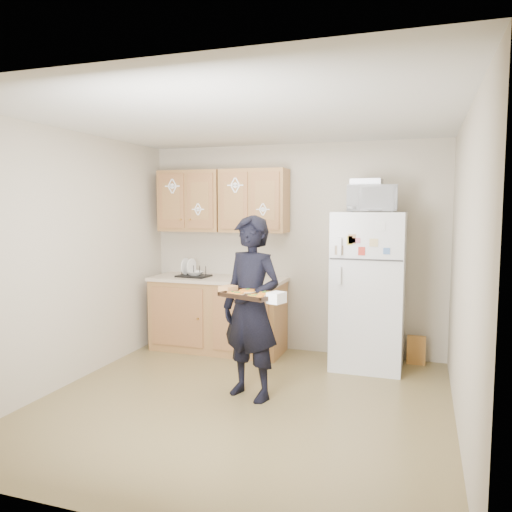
% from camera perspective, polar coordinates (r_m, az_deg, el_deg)
% --- Properties ---
extents(floor, '(3.60, 3.60, 0.00)m').
position_cam_1_polar(floor, '(4.67, -1.64, -16.47)').
color(floor, brown).
rests_on(floor, ground).
extents(ceiling, '(3.60, 3.60, 0.00)m').
position_cam_1_polar(ceiling, '(4.38, -1.74, 15.41)').
color(ceiling, silver).
rests_on(ceiling, wall_back).
extents(wall_back, '(3.60, 0.04, 2.50)m').
position_cam_1_polar(wall_back, '(6.06, 4.21, 0.86)').
color(wall_back, '#B5A993').
rests_on(wall_back, floor).
extents(wall_front, '(3.60, 0.04, 2.50)m').
position_cam_1_polar(wall_front, '(2.75, -14.81, -5.18)').
color(wall_front, '#B5A993').
rests_on(wall_front, floor).
extents(wall_left, '(0.04, 3.60, 2.50)m').
position_cam_1_polar(wall_left, '(5.25, -20.46, -0.24)').
color(wall_left, '#B5A993').
rests_on(wall_left, floor).
extents(wall_right, '(0.04, 3.60, 2.50)m').
position_cam_1_polar(wall_right, '(4.10, 22.67, -1.90)').
color(wall_right, '#B5A993').
rests_on(wall_right, floor).
extents(refrigerator, '(0.75, 0.70, 1.70)m').
position_cam_1_polar(refrigerator, '(5.59, 12.72, -3.82)').
color(refrigerator, silver).
rests_on(refrigerator, floor).
extents(base_cabinet, '(1.60, 0.60, 0.86)m').
position_cam_1_polar(base_cabinet, '(6.16, -4.34, -6.80)').
color(base_cabinet, olive).
rests_on(base_cabinet, floor).
extents(countertop, '(1.64, 0.64, 0.04)m').
position_cam_1_polar(countertop, '(6.07, -4.38, -2.65)').
color(countertop, beige).
rests_on(countertop, base_cabinet).
extents(upper_cab_left, '(0.80, 0.33, 0.75)m').
position_cam_1_polar(upper_cab_left, '(6.30, -7.33, 6.24)').
color(upper_cab_left, olive).
rests_on(upper_cab_left, wall_back).
extents(upper_cab_right, '(0.80, 0.33, 0.75)m').
position_cam_1_polar(upper_cab_right, '(5.99, -0.21, 6.32)').
color(upper_cab_right, olive).
rests_on(upper_cab_right, wall_back).
extents(cereal_box, '(0.20, 0.07, 0.32)m').
position_cam_1_polar(cereal_box, '(5.94, 17.84, -10.20)').
color(cereal_box, '#C49445').
rests_on(cereal_box, floor).
extents(person, '(0.71, 0.58, 1.68)m').
position_cam_1_polar(person, '(4.57, -0.56, -5.92)').
color(person, black).
rests_on(person, floor).
extents(baking_tray, '(0.55, 0.48, 0.04)m').
position_cam_1_polar(baking_tray, '(4.24, -0.54, -4.52)').
color(baking_tray, black).
rests_on(baking_tray, person).
extents(pizza_front_left, '(0.16, 0.16, 0.02)m').
position_cam_1_polar(pizza_front_left, '(4.25, -2.34, -4.27)').
color(pizza_front_left, orange).
rests_on(pizza_front_left, baking_tray).
extents(pizza_front_right, '(0.16, 0.16, 0.02)m').
position_cam_1_polar(pizza_front_right, '(4.11, -0.02, -4.59)').
color(pizza_front_right, orange).
rests_on(pizza_front_right, baking_tray).
extents(pizza_back_left, '(0.16, 0.16, 0.02)m').
position_cam_1_polar(pizza_back_left, '(4.37, -1.02, -3.99)').
color(pizza_back_left, orange).
rests_on(pizza_back_left, baking_tray).
extents(pizza_back_right, '(0.16, 0.16, 0.02)m').
position_cam_1_polar(pizza_back_right, '(4.24, 1.27, -4.30)').
color(pizza_back_right, orange).
rests_on(pizza_back_right, baking_tray).
extents(microwave, '(0.55, 0.40, 0.28)m').
position_cam_1_polar(microwave, '(5.46, 13.08, 6.41)').
color(microwave, silver).
rests_on(microwave, refrigerator).
extents(foil_pan, '(0.34, 0.24, 0.07)m').
position_cam_1_polar(foil_pan, '(5.50, 12.54, 8.26)').
color(foil_pan, '#AEAFB5').
rests_on(foil_pan, microwave).
extents(dish_rack, '(0.40, 0.31, 0.15)m').
position_cam_1_polar(dish_rack, '(6.16, -7.15, -1.67)').
color(dish_rack, black).
rests_on(dish_rack, countertop).
extents(bowl, '(0.24, 0.24, 0.05)m').
position_cam_1_polar(bowl, '(6.15, -6.98, -1.98)').
color(bowl, silver).
rests_on(bowl, dish_rack).
extents(soap_bottle, '(0.10, 0.10, 0.21)m').
position_cam_1_polar(soap_bottle, '(5.79, -0.32, -1.82)').
color(soap_bottle, silver).
rests_on(soap_bottle, countertop).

